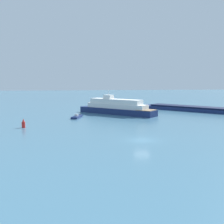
{
  "coord_description": "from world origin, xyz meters",
  "views": [
    {
      "loc": [
        -10.49,
        -44.32,
        10.05
      ],
      "look_at": [
        -1.31,
        29.4,
        1.2
      ],
      "focal_mm": 45.2,
      "sensor_mm": 36.0,
      "label": 1
    }
  ],
  "objects_px": {
    "channel_buoy_red": "(23,124)",
    "white_riverboat": "(117,108)",
    "small_motorboat": "(77,117)",
    "cargo_barge": "(199,109)"
  },
  "relations": [
    {
      "from": "channel_buoy_red",
      "to": "cargo_barge",
      "type": "bearing_deg",
      "value": 25.75
    },
    {
      "from": "white_riverboat",
      "to": "channel_buoy_red",
      "type": "distance_m",
      "value": 29.83
    },
    {
      "from": "channel_buoy_red",
      "to": "white_riverboat",
      "type": "bearing_deg",
      "value": 41.95
    },
    {
      "from": "cargo_barge",
      "to": "channel_buoy_red",
      "type": "xyz_separation_m",
      "value": [
        -48.23,
        -23.26,
        -0.01
      ]
    },
    {
      "from": "white_riverboat",
      "to": "channel_buoy_red",
      "type": "bearing_deg",
      "value": -138.05
    },
    {
      "from": "white_riverboat",
      "to": "channel_buoy_red",
      "type": "relative_size",
      "value": 10.81
    },
    {
      "from": "small_motorboat",
      "to": "channel_buoy_red",
      "type": "relative_size",
      "value": 2.99
    },
    {
      "from": "white_riverboat",
      "to": "cargo_barge",
      "type": "height_order",
      "value": "white_riverboat"
    },
    {
      "from": "channel_buoy_red",
      "to": "small_motorboat",
      "type": "bearing_deg",
      "value": 50.86
    },
    {
      "from": "white_riverboat",
      "to": "small_motorboat",
      "type": "relative_size",
      "value": 3.61
    }
  ]
}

